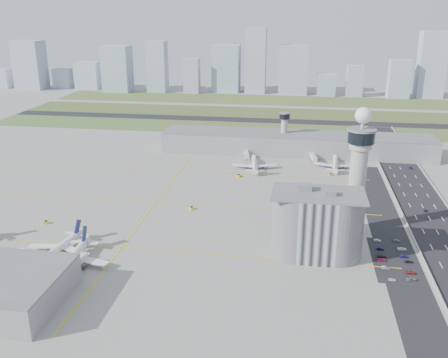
# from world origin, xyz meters

# --- Properties ---
(ground) EXTENTS (1000.00, 1000.00, 0.00)m
(ground) POSITION_xyz_m (0.00, 0.00, 0.00)
(ground) COLOR #9C9A91
(grass_strip_0) EXTENTS (480.00, 50.00, 0.08)m
(grass_strip_0) POSITION_xyz_m (-20.00, 225.00, 0.04)
(grass_strip_0) COLOR #43602D
(grass_strip_0) RESTS_ON ground
(grass_strip_1) EXTENTS (480.00, 60.00, 0.08)m
(grass_strip_1) POSITION_xyz_m (-20.00, 300.00, 0.04)
(grass_strip_1) COLOR #415528
(grass_strip_1) RESTS_ON ground
(grass_strip_2) EXTENTS (480.00, 70.00, 0.08)m
(grass_strip_2) POSITION_xyz_m (-20.00, 380.00, 0.04)
(grass_strip_2) COLOR #476530
(grass_strip_2) RESTS_ON ground
(runway) EXTENTS (480.00, 22.00, 0.10)m
(runway) POSITION_xyz_m (-20.00, 262.00, 0.06)
(runway) COLOR black
(runway) RESTS_ON ground
(highway) EXTENTS (28.00, 500.00, 0.10)m
(highway) POSITION_xyz_m (115.00, 0.00, 0.05)
(highway) COLOR black
(highway) RESTS_ON ground
(barrier_left) EXTENTS (0.60, 500.00, 1.20)m
(barrier_left) POSITION_xyz_m (101.00, 0.00, 0.60)
(barrier_left) COLOR #9E9E99
(barrier_left) RESTS_ON ground
(landside_road) EXTENTS (18.00, 260.00, 0.08)m
(landside_road) POSITION_xyz_m (90.00, -10.00, 0.04)
(landside_road) COLOR black
(landside_road) RESTS_ON ground
(parking_lot) EXTENTS (20.00, 44.00, 0.10)m
(parking_lot) POSITION_xyz_m (88.00, -22.00, 0.05)
(parking_lot) COLOR black
(parking_lot) RESTS_ON ground
(taxiway_line_h_0) EXTENTS (260.00, 0.60, 0.01)m
(taxiway_line_h_0) POSITION_xyz_m (-40.00, -30.00, 0.01)
(taxiway_line_h_0) COLOR yellow
(taxiway_line_h_0) RESTS_ON ground
(taxiway_line_h_1) EXTENTS (260.00, 0.60, 0.01)m
(taxiway_line_h_1) POSITION_xyz_m (-40.00, 30.00, 0.01)
(taxiway_line_h_1) COLOR yellow
(taxiway_line_h_1) RESTS_ON ground
(taxiway_line_h_2) EXTENTS (260.00, 0.60, 0.01)m
(taxiway_line_h_2) POSITION_xyz_m (-40.00, 90.00, 0.01)
(taxiway_line_h_2) COLOR yellow
(taxiway_line_h_2) RESTS_ON ground
(taxiway_line_v) EXTENTS (0.60, 260.00, 0.01)m
(taxiway_line_v) POSITION_xyz_m (-40.00, 30.00, 0.01)
(taxiway_line_v) COLOR yellow
(taxiway_line_v) RESTS_ON ground
(control_tower) EXTENTS (14.00, 14.00, 64.50)m
(control_tower) POSITION_xyz_m (72.00, 8.00, 35.04)
(control_tower) COLOR #ADAAA5
(control_tower) RESTS_ON ground
(secondary_tower) EXTENTS (8.60, 8.60, 31.90)m
(secondary_tower) POSITION_xyz_m (30.00, 150.00, 18.80)
(secondary_tower) COLOR #ADAAA5
(secondary_tower) RESTS_ON ground
(admin_building) EXTENTS (42.00, 24.00, 33.50)m
(admin_building) POSITION_xyz_m (51.99, -22.00, 15.30)
(admin_building) COLOR #B2B2B7
(admin_building) RESTS_ON ground
(terminal_pier) EXTENTS (210.00, 32.00, 15.80)m
(terminal_pier) POSITION_xyz_m (40.00, 148.00, 7.90)
(terminal_pier) COLOR gray
(terminal_pier) RESTS_ON ground
(airplane_near_b) EXTENTS (37.87, 42.63, 10.66)m
(airplane_near_b) POSITION_xyz_m (-66.65, -41.12, 5.33)
(airplane_near_b) COLOR white
(airplane_near_b) RESTS_ON ground
(airplane_near_c) EXTENTS (36.96, 42.82, 11.53)m
(airplane_near_c) POSITION_xyz_m (-55.83, -51.07, 5.76)
(airplane_near_c) COLOR white
(airplane_near_c) RESTS_ON ground
(airplane_far_a) EXTENTS (37.30, 42.27, 10.75)m
(airplane_far_a) POSITION_xyz_m (11.50, 104.45, 5.37)
(airplane_far_a) COLOR white
(airplane_far_a) RESTS_ON ground
(airplane_far_b) EXTENTS (33.27, 38.52, 10.34)m
(airplane_far_b) POSITION_xyz_m (68.75, 114.72, 5.17)
(airplane_far_b) COLOR white
(airplane_far_b) RESTS_ON ground
(jet_bridge_near_1) EXTENTS (5.39, 14.31, 5.70)m
(jet_bridge_near_1) POSITION_xyz_m (-83.00, -61.00, 2.85)
(jet_bridge_near_1) COLOR silver
(jet_bridge_near_1) RESTS_ON ground
(jet_bridge_near_2) EXTENTS (5.39, 14.31, 5.70)m
(jet_bridge_near_2) POSITION_xyz_m (-53.00, -61.00, 2.85)
(jet_bridge_near_2) COLOR silver
(jet_bridge_near_2) RESTS_ON ground
(jet_bridge_far_0) EXTENTS (5.39, 14.31, 5.70)m
(jet_bridge_far_0) POSITION_xyz_m (2.00, 132.00, 2.85)
(jet_bridge_far_0) COLOR silver
(jet_bridge_far_0) RESTS_ON ground
(jet_bridge_far_1) EXTENTS (5.39, 14.31, 5.70)m
(jet_bridge_far_1) POSITION_xyz_m (52.00, 132.00, 2.85)
(jet_bridge_far_1) COLOR silver
(jet_bridge_far_1) RESTS_ON ground
(tug_1) EXTENTS (3.71, 3.26, 1.80)m
(tug_1) POSITION_xyz_m (-89.62, -8.94, 0.90)
(tug_1) COLOR yellow
(tug_1) RESTS_ON ground
(tug_2) EXTENTS (4.01, 3.22, 2.04)m
(tug_2) POSITION_xyz_m (-65.98, -40.26, 1.02)
(tug_2) COLOR yellow
(tug_2) RESTS_ON ground
(tug_3) EXTENTS (3.56, 3.68, 1.77)m
(tug_3) POSITION_xyz_m (-16.90, 22.37, 0.88)
(tug_3) COLOR yellow
(tug_3) RESTS_ON ground
(tug_4) EXTENTS (3.98, 3.72, 1.90)m
(tug_4) POSITION_xyz_m (2.45, 83.72, 0.95)
(tug_4) COLOR #DD9D00
(tug_4) RESTS_ON ground
(tug_5) EXTENTS (2.68, 3.21, 1.60)m
(tug_5) POSITION_xyz_m (64.55, 96.37, 0.80)
(tug_5) COLOR orange
(tug_5) RESTS_ON ground
(car_lot_0) EXTENTS (3.27, 1.44, 1.09)m
(car_lot_0) POSITION_xyz_m (84.15, -41.28, 0.55)
(car_lot_0) COLOR white
(car_lot_0) RESTS_ON ground
(car_lot_1) EXTENTS (3.93, 1.42, 1.29)m
(car_lot_1) POSITION_xyz_m (82.81, -31.41, 0.64)
(car_lot_1) COLOR gray
(car_lot_1) RESTS_ON ground
(car_lot_2) EXTENTS (4.67, 2.66, 1.23)m
(car_lot_2) POSITION_xyz_m (82.16, -24.04, 0.62)
(car_lot_2) COLOR #A82149
(car_lot_2) RESTS_ON ground
(car_lot_3) EXTENTS (4.27, 2.27, 1.18)m
(car_lot_3) POSITION_xyz_m (82.66, -20.38, 0.59)
(car_lot_3) COLOR #26272F
(car_lot_3) RESTS_ON ground
(car_lot_4) EXTENTS (3.66, 1.70, 1.21)m
(car_lot_4) POSITION_xyz_m (83.00, -13.05, 0.61)
(car_lot_4) COLOR #130F52
(car_lot_4) RESTS_ON ground
(car_lot_5) EXTENTS (3.62, 1.68, 1.15)m
(car_lot_5) POSITION_xyz_m (82.84, -3.71, 0.58)
(car_lot_5) COLOR #B3B3BD
(car_lot_5) RESTS_ON ground
(car_lot_6) EXTENTS (4.81, 2.74, 1.27)m
(car_lot_6) POSITION_xyz_m (92.39, -39.71, 0.63)
(car_lot_6) COLOR gray
(car_lot_6) RESTS_ON ground
(car_lot_7) EXTENTS (4.58, 2.00, 1.31)m
(car_lot_7) POSITION_xyz_m (93.03, -34.03, 0.66)
(car_lot_7) COLOR maroon
(car_lot_7) RESTS_ON ground
(car_lot_8) EXTENTS (3.90, 1.98, 1.27)m
(car_lot_8) POSITION_xyz_m (94.08, -23.95, 0.64)
(car_lot_8) COLOR black
(car_lot_8) RESTS_ON ground
(car_lot_9) EXTENTS (3.93, 1.54, 1.27)m
(car_lot_9) POSITION_xyz_m (92.68, -19.16, 0.64)
(car_lot_9) COLOR #130E4C
(car_lot_9) RESTS_ON ground
(car_lot_10) EXTENTS (4.66, 2.47, 1.25)m
(car_lot_10) POSITION_xyz_m (93.32, -11.39, 0.62)
(car_lot_10) COLOR white
(car_lot_10) RESTS_ON ground
(car_lot_11) EXTENTS (3.98, 1.62, 1.16)m
(car_lot_11) POSITION_xyz_m (92.27, -2.67, 0.58)
(car_lot_11) COLOR slate
(car_lot_11) RESTS_ON ground
(car_hw_1) EXTENTS (1.63, 3.43, 1.09)m
(car_hw_1) POSITION_xyz_m (114.85, 39.73, 0.54)
(car_hw_1) COLOR black
(car_hw_1) RESTS_ON ground
(car_hw_2) EXTENTS (2.28, 4.14, 1.10)m
(car_hw_2) POSITION_xyz_m (122.01, 119.62, 0.55)
(car_hw_2) COLOR navy
(car_hw_2) RESTS_ON ground
(car_hw_4) EXTENTS (1.63, 3.43, 1.13)m
(car_hw_4) POSITION_xyz_m (107.07, 182.21, 0.57)
(car_hw_4) COLOR #989898
(car_hw_4) RESTS_ON ground
(skyline_bldg_0) EXTENTS (24.05, 19.24, 26.50)m
(skyline_bldg_0) POSITION_xyz_m (-377.77, 421.70, 13.25)
(skyline_bldg_0) COLOR #9EADC1
(skyline_bldg_0) RESTS_ON ground
(skyline_bldg_1) EXTENTS (37.63, 30.10, 65.60)m
(skyline_bldg_1) POSITION_xyz_m (-331.22, 417.61, 32.80)
(skyline_bldg_1) COLOR #9EADC1
(skyline_bldg_1) RESTS_ON ground
(skyline_bldg_2) EXTENTS (22.81, 18.25, 26.79)m
(skyline_bldg_2) POSITION_xyz_m (-291.25, 430.16, 13.39)
(skyline_bldg_2) COLOR #9EADC1
(skyline_bldg_2) RESTS_ON ground
(skyline_bldg_3) EXTENTS (32.30, 25.84, 36.93)m
(skyline_bldg_3) POSITION_xyz_m (-252.58, 431.35, 18.47)
(skyline_bldg_3) COLOR #9EADC1
(skyline_bldg_3) RESTS_ON ground
(skyline_bldg_4) EXTENTS (35.81, 28.65, 60.36)m
(skyline_bldg_4) POSITION_xyz_m (-204.47, 415.19, 30.18)
(skyline_bldg_4) COLOR #9EADC1
(skyline_bldg_4) RESTS_ON ground
(skyline_bldg_5) EXTENTS (25.49, 20.39, 66.89)m
(skyline_bldg_5) POSITION_xyz_m (-150.11, 419.66, 33.44)
(skyline_bldg_5) COLOR #9EADC1
(skyline_bldg_5) RESTS_ON ground
(skyline_bldg_6) EXTENTS (20.04, 16.03, 45.20)m
(skyline_bldg_6) POSITION_xyz_m (-102.68, 417.90, 22.60)
(skyline_bldg_6) COLOR #9EADC1
(skyline_bldg_6) RESTS_ON ground
(skyline_bldg_7) EXTENTS (35.76, 28.61, 61.22)m
(skyline_bldg_7) POSITION_xyz_m (-59.44, 436.89, 30.61)
(skyline_bldg_7) COLOR #9EADC1
(skyline_bldg_7) RESTS_ON ground
(skyline_bldg_8) EXTENTS (26.33, 21.06, 83.39)m
(skyline_bldg_8) POSITION_xyz_m (-19.42, 431.56, 41.69)
(skyline_bldg_8) COLOR #9EADC1
(skyline_bldg_8) RESTS_ON ground
(skyline_bldg_9) EXTENTS (36.96, 29.57, 62.11)m
(skyline_bldg_9) POSITION_xyz_m (30.27, 432.32, 31.06)
(skyline_bldg_9) COLOR #9EADC1
(skyline_bldg_9) RESTS_ON ground
(skyline_bldg_10) EXTENTS (23.01, 18.41, 27.75)m
(skyline_bldg_10) POSITION_xyz_m (73.27, 423.68, 13.87)
(skyline_bldg_10) COLOR #9EADC1
(skyline_bldg_10) RESTS_ON ground
(skyline_bldg_11) EXTENTS (20.22, 16.18, 38.97)m
(skyline_bldg_11) POSITION_xyz_m (108.28, 423.34, 19.48)
(skyline_bldg_11) COLOR #9EADC1
(skyline_bldg_11) RESTS_ON ground
(skyline_bldg_12) EXTENTS (26.14, 20.92, 46.89)m
(skyline_bldg_12) POSITION_xyz_m (162.17, 421.29, 23.44)
(skyline_bldg_12) COLOR #9EADC1
(skyline_bldg_12) RESTS_ON ground
(skyline_bldg_13) EXTENTS (32.26, 25.81, 81.20)m
(skyline_bldg_13) POSITION_xyz_m (201.27, 433.27, 40.60)
(skyline_bldg_13) COLOR #9EADC1
(skyline_bldg_13) RESTS_ON ground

